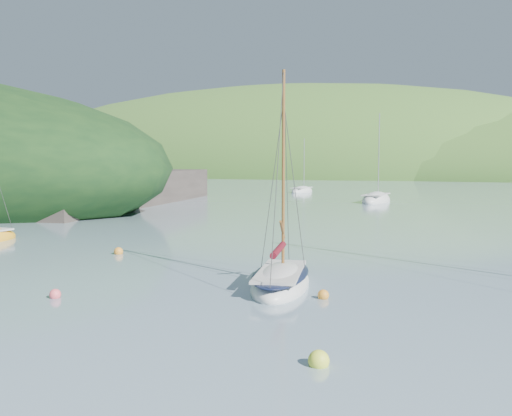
% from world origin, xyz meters
% --- Properties ---
extents(ground, '(700.00, 700.00, 0.00)m').
position_xyz_m(ground, '(0.00, 0.00, 0.00)').
color(ground, slate).
rests_on(ground, ground).
extents(shoreline_hills, '(690.00, 135.00, 56.00)m').
position_xyz_m(shoreline_hills, '(-9.66, 172.42, 0.00)').
color(shoreline_hills, '#3A6024').
rests_on(shoreline_hills, ground).
extents(daysailer_white, '(3.37, 6.03, 8.77)m').
position_xyz_m(daysailer_white, '(1.52, 5.11, 0.21)').
color(daysailer_white, silver).
rests_on(daysailer_white, ground).
extents(distant_sloop_a, '(2.86, 7.70, 10.91)m').
position_xyz_m(distant_sloop_a, '(-4.01, 49.54, 0.18)').
color(distant_sloop_a, silver).
rests_on(distant_sloop_a, ground).
extents(distant_sloop_c, '(2.50, 6.15, 8.60)m').
position_xyz_m(distant_sloop_c, '(-17.91, 64.35, 0.16)').
color(distant_sloop_c, silver).
rests_on(distant_sloop_c, ground).
extents(mooring_buoys, '(22.81, 12.87, 0.50)m').
position_xyz_m(mooring_buoys, '(1.54, 3.65, 0.12)').
color(mooring_buoys, '#DFF03A').
rests_on(mooring_buoys, ground).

